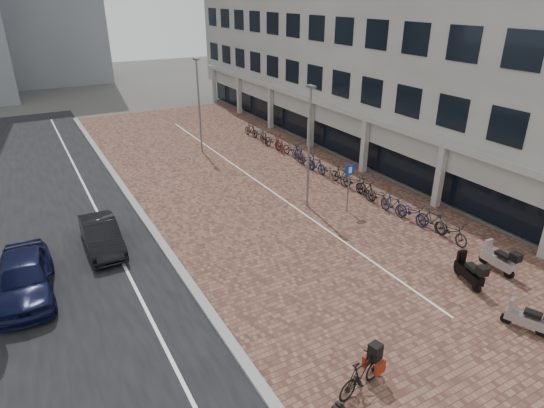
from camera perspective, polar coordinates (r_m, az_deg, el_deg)
The scene contains 17 objects.
ground at distance 18.09m, azimuth 9.48°, elevation -10.69°, with size 140.00×140.00×0.00m, color #474442.
plaza_brick at distance 28.01m, azimuth -2.42°, elevation 2.87°, with size 14.50×42.00×0.04m, color brown.
street_asphalt at distance 25.48m, azimuth -25.05°, elevation -1.86°, with size 8.00×50.00×0.03m, color black.
curb at distance 25.85m, azimuth -16.59°, elevation 0.05°, with size 0.35×42.00×0.14m, color gray.
lane_line at distance 25.60m, azimuth -20.67°, elevation -0.91°, with size 0.12×44.00×0.00m, color white.
parking_line at distance 28.08m, azimuth -2.05°, elevation 3.00°, with size 0.10×30.00×0.00m, color white.
office_building at distance 35.49m, azimuth 11.22°, elevation 21.05°, with size 8.40×40.00×15.00m.
car_navy at distance 19.51m, azimuth -28.16°, elevation -7.92°, with size 1.92×4.77×1.62m, color #0E1133.
car_dark at distance 21.63m, azimuth -20.21°, elevation -3.67°, with size 1.41×4.05×1.33m, color black.
hero_bike at distance 14.08m, azimuth 10.95°, elevation -19.83°, with size 1.95×0.92×1.33m.
scooter_front at distance 20.90m, azimuth 26.08°, elevation -6.02°, with size 0.54×1.72×1.18m, color #B6B6BC, non-canonical shape.
scooter_mid at distance 19.57m, azimuth 23.08°, elevation -7.55°, with size 0.53×1.70×1.17m, color black, non-canonical shape.
scooter_back at distance 17.95m, azimuth 28.84°, elevation -12.10°, with size 0.48×1.54×1.06m, color #9A9A9F, non-canonical shape.
parking_sign at distance 23.71m, azimuth 9.45°, elevation 2.90°, with size 0.53×0.09×2.56m.
lamp_near at distance 23.57m, azimuth 4.56°, elevation 6.67°, with size 0.12×0.12×6.27m, color slate.
lamp_far at distance 32.81m, azimuth -8.94°, elevation 11.66°, with size 0.12×0.12×6.38m, color slate.
bike_row at distance 28.85m, azimuth 6.48°, elevation 4.48°, with size 1.27×21.45×1.05m.
Camera 1 is at (-9.66, -11.28, 10.33)m, focal length 30.63 mm.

